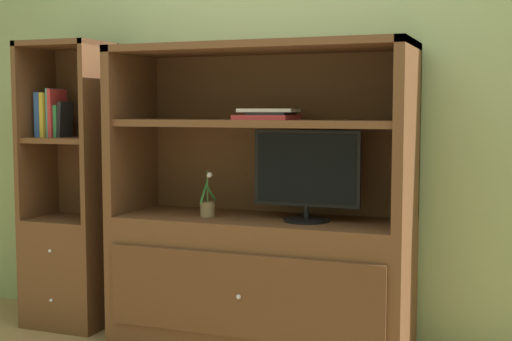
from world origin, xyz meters
TOP-DOWN VIEW (x-y plane):
  - painted_rear_wall at (0.00, 0.75)m, footprint 6.00×0.10m
  - media_console at (0.00, 0.41)m, footprint 1.55×0.56m
  - tv_monitor at (0.26, 0.38)m, footprint 0.55×0.24m
  - potted_plant at (-0.27, 0.35)m, footprint 0.08×0.13m
  - magazine_stack at (0.05, 0.39)m, footprint 0.31×0.33m
  - bookshelf_tall at (-1.17, 0.41)m, footprint 0.47×0.39m
  - upright_book_row at (-1.27, 0.40)m, footprint 0.17×0.16m

SIDE VIEW (x-z plane):
  - media_console at x=0.00m, z-range -0.28..1.30m
  - bookshelf_tall at x=-1.17m, z-range -0.27..1.35m
  - potted_plant at x=-0.27m, z-range 0.62..0.87m
  - tv_monitor at x=0.26m, z-range 0.70..1.15m
  - upright_book_row at x=-1.27m, z-range 1.07..1.35m
  - magazine_stack at x=0.05m, z-range 1.19..1.25m
  - painted_rear_wall at x=0.00m, z-range 0.00..2.80m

